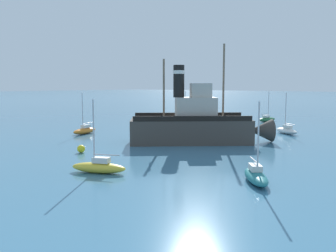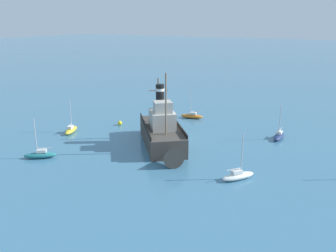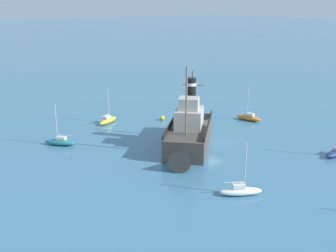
% 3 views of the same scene
% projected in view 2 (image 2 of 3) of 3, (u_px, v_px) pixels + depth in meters
% --- Properties ---
extents(ground_plane, '(600.00, 600.00, 0.00)m').
position_uv_depth(ground_plane, '(176.00, 139.00, 49.18)').
color(ground_plane, teal).
extents(old_tugboat, '(12.05, 13.04, 9.90)m').
position_uv_depth(old_tugboat, '(162.00, 132.00, 46.03)').
color(old_tugboat, '#423D38').
rests_on(old_tugboat, ground).
extents(sailboat_teal, '(3.65, 3.24, 4.90)m').
position_uv_depth(sailboat_teal, '(40.00, 155.00, 42.22)').
color(sailboat_teal, '#23757A').
rests_on(sailboat_teal, ground).
extents(sailboat_white, '(3.01, 3.78, 4.90)m').
position_uv_depth(sailboat_white, '(238.00, 176.00, 36.50)').
color(sailboat_white, white).
rests_on(sailboat_white, ground).
extents(sailboat_orange, '(3.95, 1.87, 4.90)m').
position_uv_depth(sailboat_orange, '(192.00, 116.00, 59.54)').
color(sailboat_orange, orange).
rests_on(sailboat_orange, ground).
extents(sailboat_yellow, '(2.62, 3.91, 4.90)m').
position_uv_depth(sailboat_yellow, '(71.00, 130.00, 51.92)').
color(sailboat_yellow, gold).
rests_on(sailboat_yellow, ground).
extents(sailboat_navy, '(1.19, 3.83, 4.90)m').
position_uv_depth(sailboat_navy, '(279.00, 136.00, 49.14)').
color(sailboat_navy, navy).
rests_on(sailboat_navy, ground).
extents(mooring_buoy, '(0.67, 0.67, 0.67)m').
position_uv_depth(mooring_buoy, '(120.00, 123.00, 55.64)').
color(mooring_buoy, yellow).
rests_on(mooring_buoy, ground).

